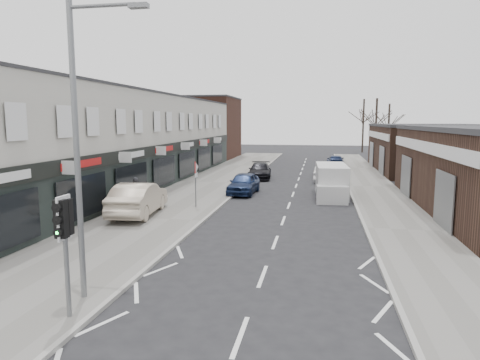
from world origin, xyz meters
The scene contains 20 objects.
ground centered at (0.00, 0.00, 0.00)m, with size 160.00×160.00×0.00m, color black.
pavement_left centered at (-6.75, 22.00, 0.06)m, with size 5.50×64.00×0.12m, color slate.
pavement_right centered at (5.75, 22.00, 0.06)m, with size 3.50×64.00×0.12m, color slate.
shop_terrace_left centered at (-13.50, 19.50, 3.55)m, with size 8.00×41.00×7.10m, color beige.
brick_block_far centered at (-13.50, 45.00, 4.00)m, with size 8.00×10.00×8.00m, color #48291E.
right_unit_far centered at (12.50, 34.00, 2.25)m, with size 10.00×16.00×4.50m, color #3B251A.
tree_far_a centered at (9.00, 48.00, 0.00)m, with size 3.60×3.60×8.00m, color #382D26, non-canonical shape.
tree_far_b centered at (11.50, 54.00, 0.00)m, with size 3.60×3.60×7.50m, color #382D26, non-canonical shape.
tree_far_c centered at (8.50, 60.00, 0.00)m, with size 3.60×3.60×8.50m, color #382D26, non-canonical shape.
traffic_light centered at (-4.40, -2.02, 2.41)m, with size 0.28×0.60×3.10m.
street_lamp centered at (-4.53, -0.80, 4.62)m, with size 2.23×0.22×8.00m.
warning_sign centered at (-5.16, 12.00, 2.20)m, with size 0.12×0.80×2.70m.
white_van centered at (2.55, 17.50, 1.01)m, with size 2.13×5.56×2.14m.
sedan_on_pavement centered at (-7.57, 9.44, 0.98)m, with size 1.82×5.22×1.72m, color #C0B099.
pedestrian centered at (-8.33, 10.83, 1.02)m, with size 0.66×0.43×1.81m, color black.
parked_car_left_a centered at (-3.40, 17.63, 0.73)m, with size 1.73×4.30×1.46m, color #162346.
parked_car_left_b centered at (-3.40, 25.76, 0.68)m, with size 1.91×4.70×1.36m, color black.
parked_car_right_a centered at (2.20, 24.93, 0.67)m, with size 1.42×4.06×1.34m, color silver.
parked_car_right_b centered at (2.20, 28.05, 0.68)m, with size 1.62×4.01×1.37m, color black.
parked_car_right_c centered at (3.50, 36.82, 0.64)m, with size 1.78×4.38×1.27m, color #131E3D.
Camera 1 is at (1.72, -11.28, 5.02)m, focal length 32.00 mm.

